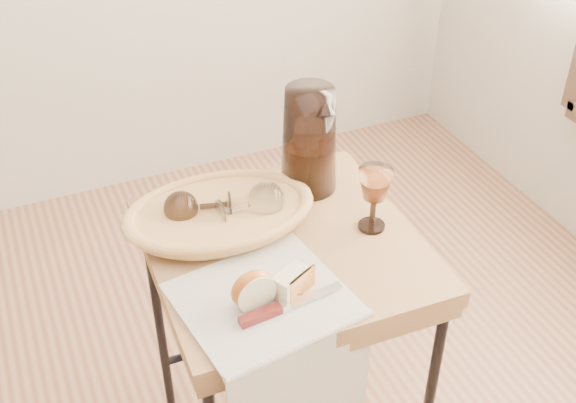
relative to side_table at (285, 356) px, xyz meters
name	(u,v)px	position (x,y,z in m)	size (l,w,h in m)	color
side_table	(285,356)	(0.00, 0.00, 0.00)	(0.56, 0.56, 0.72)	brown
tea_towel	(263,299)	(-0.11, -0.15, 0.36)	(0.31, 0.28, 0.01)	silver
bread_basket	(220,216)	(-0.11, 0.11, 0.38)	(0.37, 0.26, 0.05)	#AA793E
goblet_lying_a	(202,206)	(-0.14, 0.13, 0.41)	(0.12, 0.08, 0.08)	#463426
goblet_lying_b	(247,205)	(-0.05, 0.09, 0.41)	(0.14, 0.08, 0.08)	white
pitcher	(309,140)	(0.13, 0.17, 0.49)	(0.17, 0.25, 0.29)	black
wine_goblet	(374,199)	(0.20, -0.03, 0.43)	(0.07, 0.07, 0.15)	white
apple_half	(252,288)	(-0.13, -0.15, 0.40)	(0.09, 0.04, 0.08)	#BC1805
apple_wedge	(291,283)	(-0.05, -0.16, 0.39)	(0.07, 0.04, 0.05)	beige
table_knife	(288,304)	(-0.07, -0.19, 0.37)	(0.21, 0.02, 0.02)	silver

